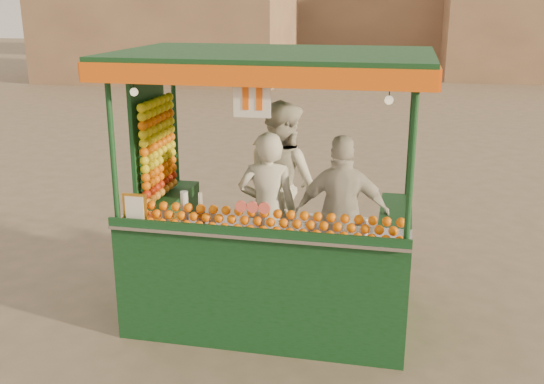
% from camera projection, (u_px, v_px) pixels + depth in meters
% --- Properties ---
extents(ground, '(90.00, 90.00, 0.00)m').
position_uv_depth(ground, '(299.00, 322.00, 6.65)').
color(ground, brown).
rests_on(ground, ground).
extents(building_left, '(10.00, 6.00, 6.00)m').
position_uv_depth(building_left, '(169.00, 7.00, 26.25)').
color(building_left, '#A27D5C').
rests_on(building_left, ground).
extents(juice_cart, '(3.09, 2.00, 2.81)m').
position_uv_depth(juice_cart, '(263.00, 238.00, 6.48)').
color(juice_cart, '#0F3715').
rests_on(juice_cart, ground).
extents(vendor_left, '(0.68, 0.51, 1.68)m').
position_uv_depth(vendor_left, '(267.00, 210.00, 6.56)').
color(vendor_left, beige).
rests_on(vendor_left, ground).
extents(vendor_middle, '(1.17, 1.15, 1.90)m').
position_uv_depth(vendor_middle, '(283.00, 184.00, 7.11)').
color(vendor_middle, silver).
rests_on(vendor_middle, ground).
extents(vendor_right, '(1.02, 0.52, 1.68)m').
position_uv_depth(vendor_right, '(342.00, 215.00, 6.41)').
color(vendor_right, beige).
rests_on(vendor_right, ground).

